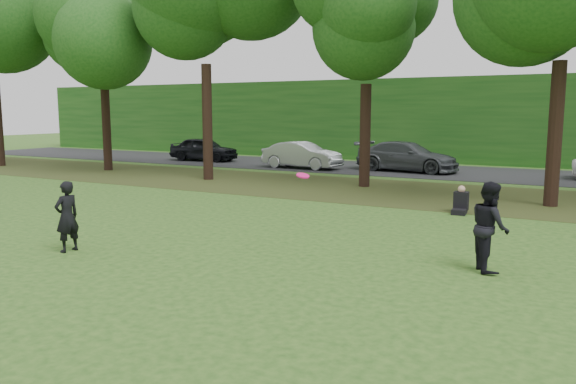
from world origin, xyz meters
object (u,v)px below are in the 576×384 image
object	(u,v)px
player_left	(67,217)
player_right	(490,226)
frisbee	(303,176)
seated_person	(461,203)

from	to	relation	value
player_left	player_right	bearing A→B (deg)	114.13
frisbee	seated_person	bearing A→B (deg)	75.60
frisbee	seated_person	world-z (taller)	frisbee
frisbee	seated_person	xyz separation A→B (m)	(1.79, 6.99, -1.44)
frisbee	player_left	bearing A→B (deg)	-158.52
player_left	seated_person	size ratio (longest dim) A/B	1.88
player_left	player_right	size ratio (longest dim) A/B	0.90
player_right	seated_person	xyz separation A→B (m)	(-1.75, 6.05, -0.56)
seated_person	frisbee	bearing A→B (deg)	-107.50
player_left	seated_person	bearing A→B (deg)	148.80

